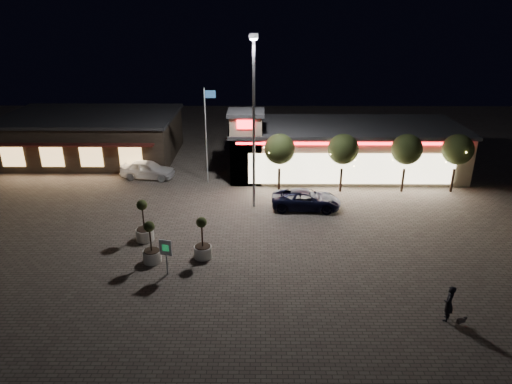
{
  "coord_description": "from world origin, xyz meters",
  "views": [
    {
      "loc": [
        2.38,
        -23.48,
        14.06
      ],
      "look_at": [
        2.17,
        6.0,
        1.96
      ],
      "focal_mm": 32.0,
      "sensor_mm": 36.0,
      "label": 1
    }
  ],
  "objects_px": {
    "pickup_truck": "(306,199)",
    "white_sedan": "(147,169)",
    "pedestrian": "(449,303)",
    "valet_sign": "(166,251)",
    "planter_left": "(144,228)",
    "planter_mid": "(152,249)"
  },
  "relations": [
    {
      "from": "planter_mid",
      "to": "pedestrian",
      "type": "bearing_deg",
      "value": -18.95
    },
    {
      "from": "valet_sign",
      "to": "white_sedan",
      "type": "bearing_deg",
      "value": 106.58
    },
    {
      "from": "pickup_truck",
      "to": "pedestrian",
      "type": "distance_m",
      "value": 14.14
    },
    {
      "from": "white_sedan",
      "to": "planter_mid",
      "type": "bearing_deg",
      "value": -157.6
    },
    {
      "from": "pickup_truck",
      "to": "planter_mid",
      "type": "height_order",
      "value": "planter_mid"
    },
    {
      "from": "pickup_truck",
      "to": "pedestrian",
      "type": "height_order",
      "value": "pedestrian"
    },
    {
      "from": "planter_left",
      "to": "valet_sign",
      "type": "bearing_deg",
      "value": -61.47
    },
    {
      "from": "pickup_truck",
      "to": "valet_sign",
      "type": "distance_m",
      "value": 12.58
    },
    {
      "from": "pickup_truck",
      "to": "planter_left",
      "type": "bearing_deg",
      "value": 118.25
    },
    {
      "from": "pedestrian",
      "to": "valet_sign",
      "type": "height_order",
      "value": "valet_sign"
    },
    {
      "from": "pickup_truck",
      "to": "planter_left",
      "type": "distance_m",
      "value": 11.97
    },
    {
      "from": "pickup_truck",
      "to": "white_sedan",
      "type": "height_order",
      "value": "white_sedan"
    },
    {
      "from": "white_sedan",
      "to": "planter_mid",
      "type": "relative_size",
      "value": 1.78
    },
    {
      "from": "planter_mid",
      "to": "valet_sign",
      "type": "xyz_separation_m",
      "value": [
        1.14,
        -1.35,
        0.7
      ]
    },
    {
      "from": "pedestrian",
      "to": "planter_left",
      "type": "height_order",
      "value": "planter_left"
    },
    {
      "from": "pedestrian",
      "to": "planter_mid",
      "type": "bearing_deg",
      "value": -79.55
    },
    {
      "from": "planter_left",
      "to": "valet_sign",
      "type": "relative_size",
      "value": 1.3
    },
    {
      "from": "white_sedan",
      "to": "valet_sign",
      "type": "distance_m",
      "value": 16.16
    },
    {
      "from": "planter_left",
      "to": "pedestrian",
      "type": "bearing_deg",
      "value": -25.9
    },
    {
      "from": "pickup_truck",
      "to": "planter_left",
      "type": "relative_size",
      "value": 1.82
    },
    {
      "from": "pickup_truck",
      "to": "pedestrian",
      "type": "bearing_deg",
      "value": -153.7
    },
    {
      "from": "white_sedan",
      "to": "pedestrian",
      "type": "xyz_separation_m",
      "value": [
        18.79,
        -19.39,
        0.14
      ]
    }
  ]
}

